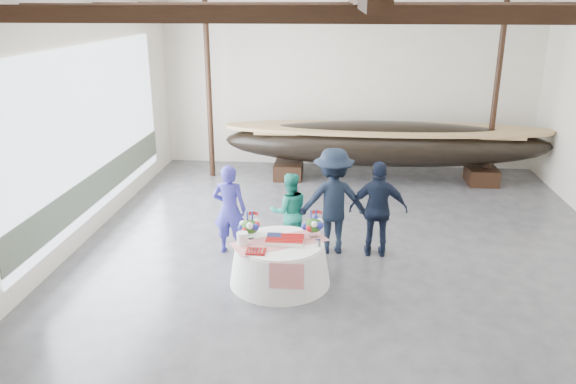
{
  "coord_description": "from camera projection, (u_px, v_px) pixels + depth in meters",
  "views": [
    {
      "loc": [
        -0.21,
        -9.24,
        4.39
      ],
      "look_at": [
        -1.11,
        0.35,
        1.08
      ],
      "focal_mm": 35.0,
      "sensor_mm": 36.0,
      "label": 1
    }
  ],
  "objects": [
    {
      "name": "wall_left",
      "position": [
        65.0,
        128.0,
        9.82
      ],
      "size": [
        0.02,
        12.0,
        4.5
      ],
      "primitive_type": "cube",
      "color": "silver",
      "rests_on": "ground"
    },
    {
      "name": "banquet_table",
      "position": [
        280.0,
        262.0,
        9.1
      ],
      "size": [
        1.64,
        1.64,
        0.71
      ],
      "color": "silver",
      "rests_on": "ground"
    },
    {
      "name": "guest_woman_teal",
      "position": [
        289.0,
        211.0,
        10.22
      ],
      "size": [
        0.82,
        0.71,
        1.46
      ],
      "primitive_type": "imported",
      "rotation": [
        0.0,
        0.0,
        3.39
      ],
      "color": "#1B8D77",
      "rests_on": "ground"
    },
    {
      "name": "longboat_display",
      "position": [
        385.0,
        143.0,
        14.07
      ],
      "size": [
        8.13,
        1.63,
        1.52
      ],
      "color": "black",
      "rests_on": "ground"
    },
    {
      "name": "pavilion_structure",
      "position": [
        355.0,
        23.0,
        9.56
      ],
      "size": [
        9.8,
        11.76,
        4.5
      ],
      "color": "black",
      "rests_on": "ground"
    },
    {
      "name": "guest_man_right",
      "position": [
        378.0,
        209.0,
        9.91
      ],
      "size": [
        1.03,
        0.43,
        1.75
      ],
      "primitive_type": "imported",
      "rotation": [
        0.0,
        0.0,
        3.14
      ],
      "color": "black",
      "rests_on": "ground"
    },
    {
      "name": "guest_man_left",
      "position": [
        333.0,
        201.0,
        10.03
      ],
      "size": [
        1.34,
        0.89,
        1.94
      ],
      "primitive_type": "imported",
      "rotation": [
        0.0,
        0.0,
        3.28
      ],
      "color": "black",
      "rests_on": "ground"
    },
    {
      "name": "floor",
      "position": [
        347.0,
        257.0,
        10.11
      ],
      "size": [
        10.0,
        12.0,
        0.01
      ],
      "primitive_type": "cube",
      "color": "#3D3D42",
      "rests_on": "ground"
    },
    {
      "name": "tabletop_items",
      "position": [
        278.0,
        230.0,
        9.05
      ],
      "size": [
        1.59,
        1.22,
        0.4
      ],
      "color": "red",
      "rests_on": "banquet_table"
    },
    {
      "name": "wall_front",
      "position": [
        365.0,
        339.0,
        3.73
      ],
      "size": [
        10.0,
        0.02,
        4.5
      ],
      "primitive_type": "cube",
      "color": "silver",
      "rests_on": "ground"
    },
    {
      "name": "wall_back",
      "position": [
        349.0,
        84.0,
        15.03
      ],
      "size": [
        10.0,
        0.02,
        4.5
      ],
      "primitive_type": "cube",
      "color": "silver",
      "rests_on": "ground"
    },
    {
      "name": "open_bay",
      "position": [
        94.0,
        139.0,
        10.89
      ],
      "size": [
        0.03,
        7.0,
        3.2
      ],
      "color": "silver",
      "rests_on": "ground"
    },
    {
      "name": "guest_woman_blue",
      "position": [
        230.0,
        209.0,
        10.04
      ],
      "size": [
        0.62,
        0.43,
        1.66
      ],
      "primitive_type": "imported",
      "rotation": [
        0.0,
        0.0,
        3.09
      ],
      "color": "navy",
      "rests_on": "ground"
    }
  ]
}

